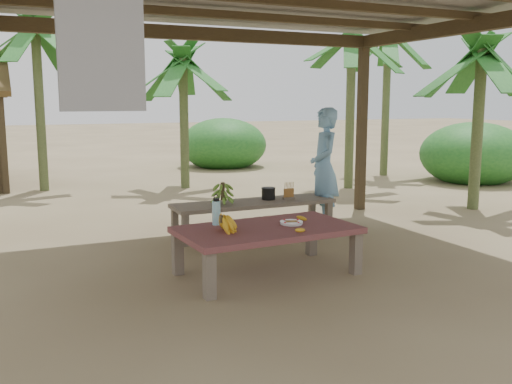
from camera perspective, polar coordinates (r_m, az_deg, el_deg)
name	(u,v)px	position (r m, az deg, el deg)	size (l,w,h in m)	color
ground	(268,265)	(6.31, 1.23, -7.28)	(80.00, 80.00, 0.00)	brown
pavilion	(269,2)	(6.12, 1.27, 18.50)	(6.60, 5.60, 2.95)	black
work_table	(267,233)	(5.87, 1.10, -4.15)	(1.85, 1.09, 0.50)	brown
bench	(254,205)	(7.63, -0.21, -1.35)	(2.20, 0.61, 0.45)	brown
ripe_banana_bunch	(221,223)	(5.63, -3.48, -3.09)	(0.30, 0.26, 0.18)	yellow
plate	(291,223)	(5.98, 3.56, -3.08)	(0.24, 0.24, 0.04)	white
loose_banana_front	(300,230)	(5.63, 4.43, -3.83)	(0.04, 0.14, 0.04)	yellow
loose_banana_side	(302,218)	(6.20, 4.59, -2.62)	(0.04, 0.14, 0.04)	yellow
water_flask	(216,212)	(5.95, -3.99, -2.00)	(0.09, 0.09, 0.32)	#45C2D8
green_banana_stalk	(223,193)	(7.42, -3.35, -0.06)	(0.26, 0.26, 0.30)	#598C2D
cooking_pot	(268,194)	(7.75, 1.25, -0.18)	(0.18, 0.18, 0.16)	black
skewer_rack	(289,191)	(7.77, 3.30, 0.14)	(0.18, 0.08, 0.24)	#A57F47
woman	(324,168)	(8.11, 6.84, 2.43)	(0.62, 0.40, 1.69)	#72AAD8
banana_plant_ne	(352,47)	(11.82, 9.56, 14.15)	(1.80, 1.80, 3.34)	#596638
banana_plant_n	(183,73)	(11.75, -7.30, 11.77)	(1.80, 1.80, 2.82)	#596638
banana_plant_nw	(36,39)	(12.13, -21.18, 14.09)	(1.80, 1.80, 3.45)	#596638
banana_plant_e	(481,67)	(10.01, 21.60, 11.57)	(1.80, 1.80, 2.80)	#596638
banana_plant_far	(388,44)	(14.08, 13.06, 14.18)	(1.80, 1.80, 3.58)	#596638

